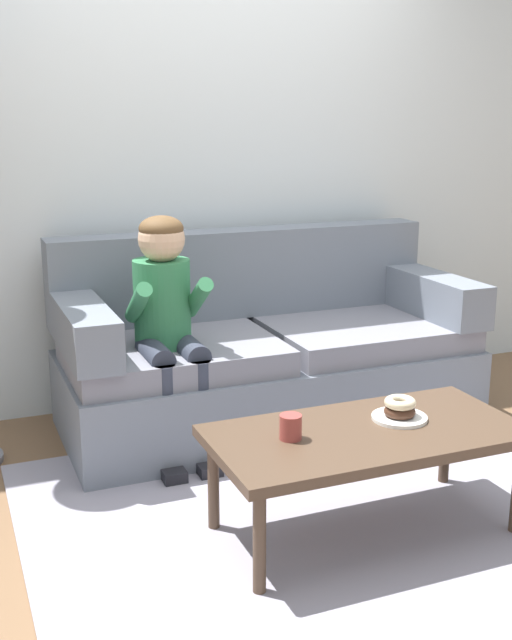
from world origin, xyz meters
name	(u,v)px	position (x,y,z in m)	size (l,w,h in m)	color
ground	(313,494)	(0.00, 0.00, 0.00)	(10.00, 10.00, 0.00)	brown
wall_back	(202,141)	(0.00, 1.40, 1.40)	(8.00, 0.10, 2.80)	silver
area_rug	(341,521)	(0.00, -0.25, 0.01)	(2.37, 2.01, 0.01)	#9993A3
couch	(265,356)	(0.14, 0.85, 0.34)	(2.04, 0.90, 0.95)	slate
coffee_table	(367,440)	(0.04, -0.34, 0.37)	(1.16, 0.57, 0.41)	#4C3828
person_child	(167,313)	(-0.43, 0.64, 0.67)	(0.34, 0.58, 1.10)	#337A4C
plate	(399,418)	(0.21, -0.30, 0.42)	(0.21, 0.21, 0.01)	white
donut	(400,411)	(0.21, -0.30, 0.45)	(0.12, 0.12, 0.04)	#422619
donut_second	(400,402)	(0.21, -0.30, 0.48)	(0.12, 0.12, 0.04)	beige
mug	(291,427)	(-0.25, -0.31, 0.46)	(0.08, 0.08, 0.09)	#993D38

